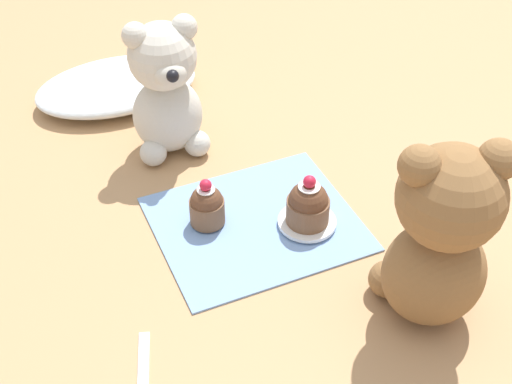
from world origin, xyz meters
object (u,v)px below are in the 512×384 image
object	(u,v)px
teddy_bear_cream	(166,89)
teddy_bear_tan	(441,235)
saucer_plate	(307,222)
teaspoon	(143,381)
cupcake_near_tan_bear	(308,205)
cupcake_near_cream_bear	(207,206)

from	to	relation	value
teddy_bear_cream	teddy_bear_tan	distance (m)	0.45
saucer_plate	teaspoon	bearing A→B (deg)	-151.34
teddy_bear_tan	teaspoon	bearing A→B (deg)	10.55
teddy_bear_cream	teddy_bear_tan	xyz separation A→B (m)	(0.17, -0.41, 0.02)
teddy_bear_tan	saucer_plate	bearing A→B (deg)	-54.91
teddy_bear_cream	cupcake_near_tan_bear	size ratio (longest dim) A/B	2.85
teddy_bear_tan	teaspoon	distance (m)	0.35
cupcake_near_cream_bear	teaspoon	size ratio (longest dim) A/B	0.53
teddy_bear_cream	teaspoon	size ratio (longest dim) A/B	1.60
teddy_bear_cream	cupcake_near_cream_bear	world-z (taller)	teddy_bear_cream
saucer_plate	cupcake_near_cream_bear	bearing A→B (deg)	154.45
teddy_bear_cream	cupcake_near_tan_bear	bearing A→B (deg)	-61.81
teddy_bear_tan	cupcake_near_tan_bear	xyz separation A→B (m)	(-0.06, 0.18, -0.08)
cupcake_near_cream_bear	teaspoon	bearing A→B (deg)	-126.54
saucer_plate	cupcake_near_tan_bear	bearing A→B (deg)	-90.00
teddy_bear_cream	cupcake_near_cream_bear	bearing A→B (deg)	-89.46
teddy_bear_cream	cupcake_near_cream_bear	distance (m)	0.19
cupcake_near_cream_bear	teaspoon	xyz separation A→B (m)	(-0.15, -0.20, -0.03)
cupcake_near_cream_bear	saucer_plate	distance (m)	0.13
cupcake_near_tan_bear	teaspoon	world-z (taller)	cupcake_near_tan_bear
saucer_plate	teaspoon	xyz separation A→B (m)	(-0.27, -0.15, -0.01)
cupcake_near_tan_bear	cupcake_near_cream_bear	bearing A→B (deg)	154.45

